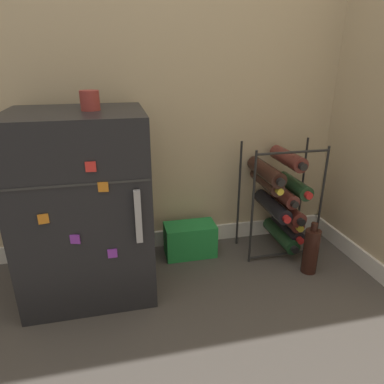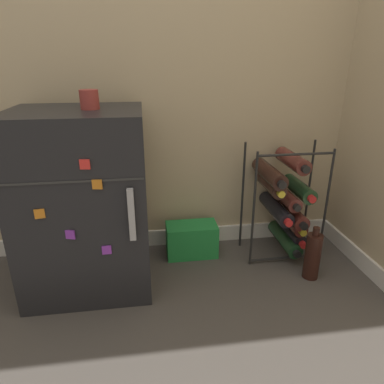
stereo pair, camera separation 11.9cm
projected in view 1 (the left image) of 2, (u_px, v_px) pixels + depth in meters
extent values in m
plane|color=#423D38|center=(180.00, 338.00, 1.29)|extent=(14.00, 14.00, 0.00)
cube|color=silver|center=(156.00, 239.00, 1.91)|extent=(6.99, 0.01, 0.09)
cube|color=black|center=(85.00, 206.00, 1.46)|extent=(0.54, 0.46, 0.80)
cube|color=#2D2D2D|center=(75.00, 185.00, 1.19)|extent=(0.52, 0.00, 0.01)
cube|color=#9E9EA3|center=(138.00, 217.00, 1.27)|extent=(0.02, 0.02, 0.21)
cube|color=purple|center=(112.00, 253.00, 1.31)|extent=(0.04, 0.01, 0.04)
cube|color=orange|center=(43.00, 219.00, 1.20)|extent=(0.04, 0.01, 0.04)
cube|color=purple|center=(75.00, 239.00, 1.26)|extent=(0.04, 0.02, 0.04)
cube|color=red|center=(91.00, 167.00, 1.17)|extent=(0.04, 0.01, 0.04)
cube|color=orange|center=(103.00, 187.00, 1.21)|extent=(0.04, 0.01, 0.04)
cylinder|color=black|center=(252.00, 209.00, 1.67)|extent=(0.01, 0.01, 0.59)
cylinder|color=black|center=(321.00, 203.00, 1.75)|extent=(0.01, 0.01, 0.59)
cylinder|color=black|center=(239.00, 195.00, 1.85)|extent=(0.01, 0.01, 0.59)
cylinder|color=black|center=(302.00, 190.00, 1.92)|extent=(0.01, 0.01, 0.59)
cylinder|color=black|center=(282.00, 254.00, 1.81)|extent=(0.37, 0.01, 0.01)
cylinder|color=black|center=(293.00, 152.00, 1.61)|extent=(0.37, 0.01, 0.01)
cylinder|color=#19381E|center=(280.00, 235.00, 1.88)|extent=(0.08, 0.30, 0.08)
cylinder|color=black|center=(295.00, 250.00, 1.74)|extent=(0.04, 0.02, 0.04)
cylinder|color=black|center=(287.00, 228.00, 1.88)|extent=(0.07, 0.26, 0.07)
cylinder|color=red|center=(300.00, 240.00, 1.75)|extent=(0.03, 0.02, 0.03)
cylinder|color=#56231E|center=(287.00, 217.00, 1.85)|extent=(0.07, 0.25, 0.07)
cylinder|color=gold|center=(300.00, 228.00, 1.72)|extent=(0.03, 0.02, 0.03)
cylinder|color=#56231E|center=(286.00, 209.00, 1.83)|extent=(0.08, 0.29, 0.08)
cylinder|color=black|center=(301.00, 222.00, 1.69)|extent=(0.04, 0.02, 0.04)
cylinder|color=black|center=(272.00, 206.00, 1.80)|extent=(0.08, 0.30, 0.08)
cylinder|color=red|center=(287.00, 219.00, 1.66)|extent=(0.04, 0.02, 0.04)
cylinder|color=#56231E|center=(281.00, 193.00, 1.79)|extent=(0.07, 0.27, 0.07)
cylinder|color=black|center=(295.00, 204.00, 1.66)|extent=(0.03, 0.02, 0.03)
cylinder|color=#19381E|center=(294.00, 186.00, 1.79)|extent=(0.08, 0.26, 0.08)
cylinder|color=red|center=(308.00, 195.00, 1.66)|extent=(0.04, 0.02, 0.04)
cylinder|color=black|center=(267.00, 181.00, 1.74)|extent=(0.07, 0.27, 0.07)
cylinder|color=gold|center=(280.00, 191.00, 1.61)|extent=(0.03, 0.02, 0.03)
cylinder|color=black|center=(266.00, 171.00, 1.72)|extent=(0.08, 0.31, 0.08)
cylinder|color=black|center=(281.00, 182.00, 1.57)|extent=(0.04, 0.02, 0.04)
cylinder|color=#56231E|center=(288.00, 158.00, 1.72)|extent=(0.08, 0.27, 0.08)
cylinder|color=black|center=(303.00, 167.00, 1.59)|extent=(0.04, 0.02, 0.04)
cube|color=#1E7F38|center=(190.00, 240.00, 1.82)|extent=(0.27, 0.14, 0.18)
cylinder|color=maroon|center=(90.00, 100.00, 1.31)|extent=(0.07, 0.07, 0.08)
cylinder|color=black|center=(311.00, 251.00, 1.66)|extent=(0.07, 0.07, 0.23)
cylinder|color=black|center=(314.00, 227.00, 1.61)|extent=(0.03, 0.03, 0.04)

